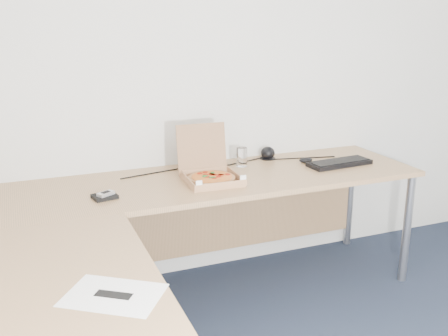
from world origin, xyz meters
name	(u,v)px	position (x,y,z in m)	size (l,w,h in m)	color
desk	(175,217)	(-0.82, 0.97, 0.70)	(2.50, 2.20, 0.73)	#AA7E53
pizza_box	(211,175)	(-0.50, 1.35, 0.77)	(0.29, 0.34, 0.30)	#AB7952
drinking_glass	(242,157)	(-0.22, 1.56, 0.79)	(0.07, 0.07, 0.12)	white
keyboard	(339,163)	(0.35, 1.36, 0.74)	(0.41, 0.14, 0.03)	black
mouse	(306,160)	(0.19, 1.49, 0.75)	(0.09, 0.06, 0.03)	black
wallet	(105,196)	(-1.10, 1.28, 0.74)	(0.12, 0.10, 0.02)	black
phone	(106,194)	(-1.09, 1.28, 0.76)	(0.08, 0.04, 0.02)	#B2B5BA
paper_sheet	(113,295)	(-1.23, 0.31, 0.73)	(0.31, 0.22, 0.00)	white
dome_speaker	(268,152)	(0.01, 1.66, 0.77)	(0.10, 0.10, 0.09)	black
cable_bundle	(228,165)	(-0.29, 1.60, 0.73)	(0.68, 0.05, 0.01)	black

